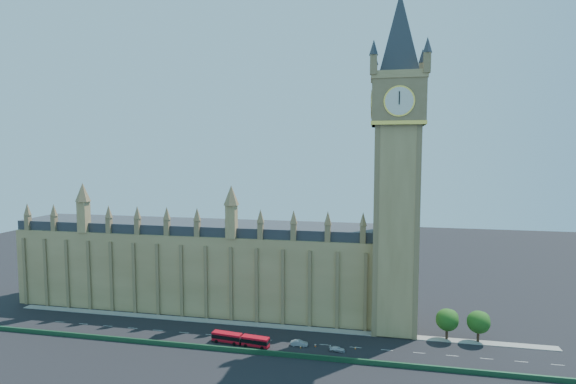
% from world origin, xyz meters
% --- Properties ---
extents(ground, '(400.00, 400.00, 0.00)m').
position_xyz_m(ground, '(0.00, 0.00, 0.00)').
color(ground, black).
rests_on(ground, ground).
extents(palace_westminster, '(120.00, 20.00, 28.00)m').
position_xyz_m(palace_westminster, '(-25.00, 22.00, 13.86)').
color(palace_westminster, '#987C49').
rests_on(palace_westminster, ground).
extents(elizabeth_tower, '(20.59, 20.59, 105.00)m').
position_xyz_m(elizabeth_tower, '(38.00, 13.99, 54.56)').
color(elizabeth_tower, '#987C49').
rests_on(elizabeth_tower, ground).
extents(bridge_parapet, '(160.00, 0.60, 1.20)m').
position_xyz_m(bridge_parapet, '(0.00, -9.00, 0.60)').
color(bridge_parapet, '#1E4C2D').
rests_on(bridge_parapet, ground).
extents(kerb_north, '(160.00, 3.00, 0.16)m').
position_xyz_m(kerb_north, '(0.00, 9.50, 0.08)').
color(kerb_north, gray).
rests_on(kerb_north, ground).
extents(tree_east_near, '(6.00, 6.00, 8.50)m').
position_xyz_m(tree_east_near, '(52.22, 10.08, 5.64)').
color(tree_east_near, '#382619').
rests_on(tree_east_near, ground).
extents(tree_east_far, '(6.00, 6.00, 8.50)m').
position_xyz_m(tree_east_far, '(60.22, 10.08, 5.64)').
color(tree_east_far, '#382619').
rests_on(tree_east_far, ground).
extents(red_bus, '(16.12, 4.32, 2.71)m').
position_xyz_m(red_bus, '(-2.01, -4.41, 1.43)').
color(red_bus, red).
rests_on(red_bus, ground).
extents(car_grey, '(4.54, 2.23, 1.49)m').
position_xyz_m(car_grey, '(2.89, -4.01, 0.75)').
color(car_grey, '#3B3F43').
rests_on(car_grey, ground).
extents(car_silver, '(4.57, 1.74, 1.49)m').
position_xyz_m(car_silver, '(13.42, -2.03, 0.74)').
color(car_silver, '#9EA1A6').
rests_on(car_silver, ground).
extents(car_white, '(4.12, 1.86, 1.17)m').
position_xyz_m(car_white, '(23.55, -3.31, 0.59)').
color(car_white, silver).
rests_on(car_white, ground).
extents(cone_a, '(0.44, 0.44, 0.65)m').
position_xyz_m(cone_a, '(27.98, -0.99, 0.32)').
color(cone_a, black).
rests_on(cone_a, ground).
extents(cone_b, '(0.53, 0.53, 0.76)m').
position_xyz_m(cone_b, '(14.92, -1.74, 0.37)').
color(cone_b, black).
rests_on(cone_b, ground).
extents(cone_c, '(0.57, 0.57, 0.78)m').
position_xyz_m(cone_c, '(17.64, -1.66, 0.38)').
color(cone_c, black).
rests_on(cone_c, ground).
extents(cone_d, '(0.42, 0.42, 0.66)m').
position_xyz_m(cone_d, '(14.00, -3.30, 0.32)').
color(cone_d, black).
rests_on(cone_d, ground).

